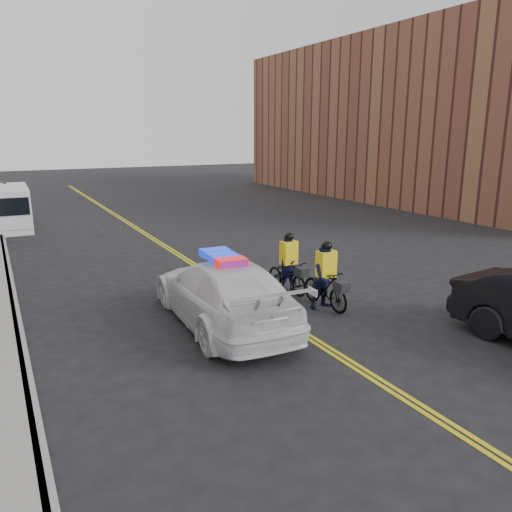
{
  "coord_description": "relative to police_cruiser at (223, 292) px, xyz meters",
  "views": [
    {
      "loc": [
        -6.2,
        -9.32,
        4.68
      ],
      "look_at": [
        0.16,
        2.68,
        1.3
      ],
      "focal_mm": 35.0,
      "sensor_mm": 36.0,
      "label": 1
    }
  ],
  "objects": [
    {
      "name": "center_line_left",
      "position": [
        1.33,
        6.54,
        -0.82
      ],
      "size": [
        0.1,
        60.0,
        0.01
      ],
      "primitive_type": "cube",
      "color": "gold",
      "rests_on": "ground"
    },
    {
      "name": "cargo_van",
      "position": [
        -4.09,
        16.59,
        0.18
      ],
      "size": [
        1.99,
        4.95,
        2.06
      ],
      "rotation": [
        0.0,
        0.0,
        -0.02
      ],
      "color": "white",
      "rests_on": "ground"
    },
    {
      "name": "building_across",
      "position": [
        23.41,
        16.54,
        4.67
      ],
      "size": [
        12.0,
        30.0,
        11.0
      ],
      "primitive_type": "cube",
      "color": "brown",
      "rests_on": "ground"
    },
    {
      "name": "ground",
      "position": [
        1.41,
        -1.46,
        -0.83
      ],
      "size": [
        120.0,
        120.0,
        0.0
      ],
      "primitive_type": "plane",
      "color": "black",
      "rests_on": "ground"
    },
    {
      "name": "police_cruiser",
      "position": [
        0.0,
        0.0,
        0.0
      ],
      "size": [
        2.58,
        5.78,
        1.81
      ],
      "rotation": [
        0.0,
        0.0,
        3.09
      ],
      "color": "white",
      "rests_on": "ground"
    },
    {
      "name": "cyclist_near",
      "position": [
        2.83,
        1.49,
        -0.2
      ],
      "size": [
        0.8,
        1.89,
        1.81
      ],
      "rotation": [
        0.0,
        0.0,
        0.09
      ],
      "color": "black",
      "rests_on": "ground"
    },
    {
      "name": "cyclist_far",
      "position": [
        2.94,
        -0.23,
        -0.09
      ],
      "size": [
        0.87,
        1.88,
        1.88
      ],
      "rotation": [
        0.0,
        0.0,
        0.05
      ],
      "color": "black",
      "rests_on": "ground"
    },
    {
      "name": "curb",
      "position": [
        -4.59,
        6.54,
        -0.75
      ],
      "size": [
        0.2,
        60.0,
        0.15
      ],
      "primitive_type": "cube",
      "color": "gray",
      "rests_on": "ground"
    },
    {
      "name": "center_line_right",
      "position": [
        1.49,
        6.54,
        -0.82
      ],
      "size": [
        0.1,
        60.0,
        0.01
      ],
      "primitive_type": "cube",
      "color": "gold",
      "rests_on": "ground"
    }
  ]
}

